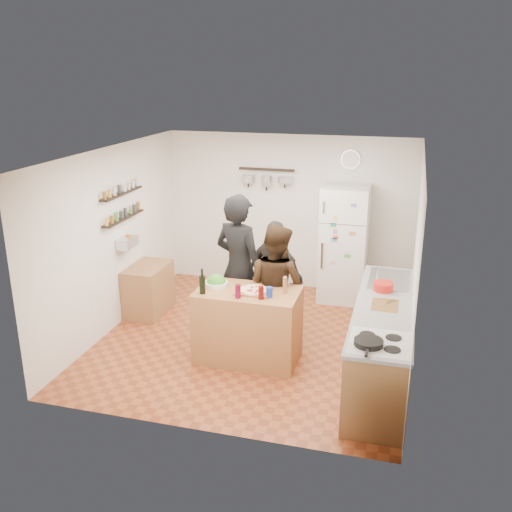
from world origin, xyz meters
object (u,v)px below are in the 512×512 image
(salad_bowl, at_px, (216,284))
(fridge, at_px, (344,244))
(prep_island, at_px, (248,325))
(salt_canister, at_px, (269,292))
(red_bowl, at_px, (383,286))
(person_back, at_px, (275,275))
(person_left, at_px, (239,268))
(counter_run, at_px, (382,342))
(skillet, at_px, (369,342))
(side_table, at_px, (149,289))
(person_center, at_px, (276,287))
(wine_bottle, at_px, (202,285))
(pepper_mill, at_px, (285,286))
(wall_clock, at_px, (351,159))

(salad_bowl, relative_size, fridge, 0.16)
(prep_island, relative_size, salt_canister, 10.01)
(red_bowl, distance_m, fridge, 1.98)
(salad_bowl, height_order, red_bowl, red_bowl)
(salt_canister, distance_m, red_bowl, 1.39)
(person_back, xyz_separation_m, fridge, (0.78, 1.26, 0.13))
(person_left, bearing_deg, salt_canister, 151.78)
(counter_run, bearing_deg, salad_bowl, 177.83)
(prep_island, distance_m, skillet, 1.93)
(prep_island, distance_m, salad_bowl, 0.64)
(prep_island, distance_m, side_table, 2.05)
(prep_island, bearing_deg, person_center, 60.88)
(person_back, bearing_deg, counter_run, 168.31)
(salt_canister, distance_m, person_center, 0.58)
(red_bowl, xyz_separation_m, side_table, (-3.39, 0.54, -0.61))
(wine_bottle, distance_m, person_center, 1.01)
(salad_bowl, height_order, fridge, fridge)
(salt_canister, xyz_separation_m, person_left, (-0.58, 0.67, 0.02))
(person_center, height_order, side_table, person_center)
(red_bowl, bearing_deg, person_center, 179.48)
(salt_canister, height_order, fridge, fridge)
(person_left, height_order, skillet, person_left)
(prep_island, relative_size, fridge, 0.69)
(pepper_mill, xyz_separation_m, wall_clock, (0.43, 2.55, 1.15))
(wine_bottle, distance_m, counter_run, 2.22)
(wall_clock, bearing_deg, pepper_mill, -99.62)
(fridge, xyz_separation_m, wall_clock, (0.00, 0.33, 1.25))
(person_back, height_order, fridge, fridge)
(pepper_mill, relative_size, skillet, 0.60)
(person_back, bearing_deg, person_center, 126.76)
(salad_bowl, bearing_deg, counter_run, -2.17)
(person_left, bearing_deg, side_table, 5.93)
(wine_bottle, relative_size, skillet, 0.77)
(pepper_mill, distance_m, person_center, 0.47)
(person_center, bearing_deg, counter_run, -174.39)
(person_back, relative_size, skillet, 5.34)
(person_back, xyz_separation_m, counter_run, (1.53, -1.04, -0.32))
(person_left, xyz_separation_m, counter_run, (1.91, -0.58, -0.54))
(wine_bottle, distance_m, person_left, 0.80)
(salt_canister, height_order, red_bowl, salt_canister)
(salad_bowl, relative_size, counter_run, 0.11)
(salt_canister, height_order, person_left, person_left)
(side_table, bearing_deg, salt_canister, -27.18)
(side_table, bearing_deg, fridge, 25.96)
(person_back, bearing_deg, fridge, -99.47)
(person_left, distance_m, skillet, 2.43)
(person_back, bearing_deg, side_table, 23.83)
(person_left, xyz_separation_m, red_bowl, (1.86, -0.12, -0.02))
(person_left, height_order, person_center, person_left)
(person_left, bearing_deg, prep_island, 137.78)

